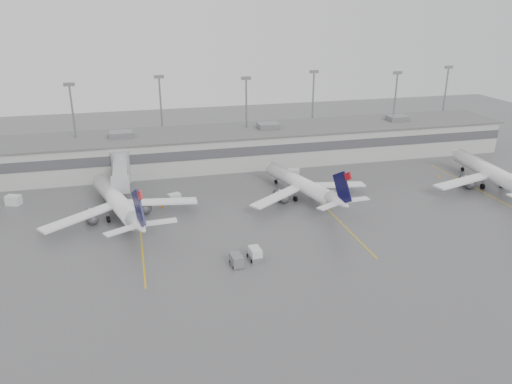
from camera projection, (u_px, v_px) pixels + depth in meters
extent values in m
plane|color=#4B4B4E|center=(276.00, 287.00, 69.13)|extent=(260.00, 260.00, 0.00)
cube|color=#B4B4AE|center=(208.00, 149.00, 120.29)|extent=(150.00, 16.00, 8.00)
cube|color=#47474C|center=(214.00, 154.00, 112.64)|extent=(150.00, 0.15, 2.20)
cube|color=#606060|center=(208.00, 132.00, 118.86)|extent=(152.00, 17.00, 0.30)
cube|color=slate|center=(397.00, 118.00, 130.11)|extent=(5.00, 4.00, 1.30)
cylinder|color=gray|center=(75.00, 130.00, 113.08)|extent=(0.44, 0.44, 20.00)
cube|color=slate|center=(69.00, 84.00, 109.47)|extent=(2.40, 0.50, 0.80)
cylinder|color=gray|center=(162.00, 118.00, 124.48)|extent=(0.44, 0.44, 20.00)
cube|color=slate|center=(159.00, 77.00, 120.87)|extent=(2.40, 0.50, 0.80)
cylinder|color=gray|center=(246.00, 120.00, 122.29)|extent=(0.44, 0.44, 20.00)
cube|color=slate|center=(246.00, 78.00, 118.68)|extent=(2.40, 0.50, 0.80)
cylinder|color=gray|center=(313.00, 110.00, 133.69)|extent=(0.44, 0.44, 20.00)
cube|color=slate|center=(314.00, 72.00, 130.08)|extent=(2.40, 0.50, 0.80)
cylinder|color=gray|center=(394.00, 112.00, 131.50)|extent=(0.44, 0.44, 20.00)
cube|color=slate|center=(398.00, 73.00, 127.89)|extent=(2.40, 0.50, 0.80)
cylinder|color=gray|center=(444.00, 103.00, 142.90)|extent=(0.44, 0.44, 20.00)
cube|color=slate|center=(449.00, 67.00, 139.29)|extent=(2.40, 0.50, 0.80)
cylinder|color=#97999C|center=(121.00, 167.00, 108.50)|extent=(4.00, 4.00, 7.00)
cube|color=#97999C|center=(120.00, 173.00, 102.32)|extent=(2.80, 13.00, 2.60)
cube|color=#97999C|center=(120.00, 185.00, 95.53)|extent=(3.40, 2.40, 3.00)
cylinder|color=gray|center=(122.00, 199.00, 96.55)|extent=(0.70, 0.70, 2.80)
cube|color=black|center=(122.00, 204.00, 96.92)|extent=(2.20, 1.20, 0.70)
cube|color=gold|center=(141.00, 229.00, 86.86)|extent=(0.25, 40.00, 0.01)
cube|color=gold|center=(328.00, 210.00, 94.92)|extent=(0.25, 40.00, 0.01)
cube|color=gold|center=(487.00, 194.00, 102.98)|extent=(0.25, 40.00, 0.01)
cylinder|color=white|center=(116.00, 200.00, 91.35)|extent=(9.26, 23.05, 3.14)
cone|color=white|center=(99.00, 179.00, 101.89)|extent=(3.82, 3.68, 3.14)
cone|color=white|center=(139.00, 225.00, 79.90)|extent=(4.44, 5.90, 3.14)
cube|color=white|center=(79.00, 218.00, 85.85)|extent=(12.85, 9.82, 0.37)
cube|color=white|center=(160.00, 202.00, 92.69)|extent=(13.73, 3.28, 0.37)
cube|color=#090833|center=(139.00, 209.00, 78.40)|extent=(1.90, 5.77, 6.86)
cube|color=#9E0C14|center=(140.00, 195.00, 76.33)|extent=(0.88, 2.13, 1.99)
cylinder|color=black|center=(105.00, 197.00, 99.95)|extent=(0.61, 1.01, 0.94)
cylinder|color=black|center=(108.00, 219.00, 89.53)|extent=(0.77, 1.24, 1.15)
cylinder|color=black|center=(132.00, 214.00, 91.59)|extent=(0.77, 1.24, 1.15)
cylinder|color=white|center=(299.00, 183.00, 100.62)|extent=(8.44, 21.61, 2.94)
cone|color=white|center=(268.00, 167.00, 110.54)|extent=(3.56, 3.42, 2.94)
cone|color=white|center=(339.00, 202.00, 89.84)|extent=(4.12, 5.50, 2.94)
cube|color=white|center=(277.00, 197.00, 95.51)|extent=(12.08, 9.09, 0.34)
cube|color=white|center=(334.00, 185.00, 101.80)|extent=(12.87, 3.21, 0.34)
cube|color=#090833|center=(342.00, 188.00, 88.43)|extent=(1.72, 5.41, 6.42)
cube|color=#9E0C14|center=(348.00, 176.00, 86.49)|extent=(0.80, 1.99, 1.86)
cylinder|color=black|center=(276.00, 182.00, 108.71)|extent=(0.56, 0.94, 0.88)
cylinder|color=black|center=(295.00, 199.00, 98.93)|extent=(0.71, 1.16, 1.08)
cylinder|color=black|center=(312.00, 195.00, 100.81)|extent=(0.71, 1.16, 1.08)
cylinder|color=white|center=(488.00, 171.00, 106.86)|extent=(5.43, 23.72, 3.21)
cone|color=white|center=(456.00, 154.00, 119.11)|extent=(3.48, 3.28, 3.21)
cube|color=white|center=(463.00, 181.00, 103.33)|extent=(14.17, 5.73, 0.37)
cylinder|color=black|center=(463.00, 169.00, 116.72)|extent=(0.46, 0.99, 0.96)
cylinder|color=black|center=(483.00, 186.00, 105.49)|extent=(0.59, 1.22, 1.18)
cylinder|color=black|center=(502.00, 185.00, 106.13)|extent=(0.59, 1.22, 1.18)
cube|color=silver|center=(255.00, 254.00, 76.32)|extent=(1.77, 2.65, 1.91)
cube|color=slate|center=(255.00, 257.00, 76.52)|extent=(2.01, 3.09, 0.74)
cylinder|color=black|center=(248.00, 255.00, 77.24)|extent=(0.27, 0.61, 0.59)
cylinder|color=black|center=(258.00, 254.00, 77.74)|extent=(0.27, 0.61, 0.59)
cylinder|color=black|center=(252.00, 262.00, 75.36)|extent=(0.27, 0.61, 0.59)
cylinder|color=black|center=(263.00, 260.00, 75.86)|extent=(0.27, 0.61, 0.59)
cube|color=slate|center=(236.00, 260.00, 74.51)|extent=(1.74, 2.82, 1.65)
cylinder|color=black|center=(230.00, 262.00, 75.40)|extent=(0.25, 0.56, 0.54)
cylinder|color=black|center=(243.00, 266.00, 74.07)|extent=(0.25, 0.56, 0.54)
cube|color=silver|center=(13.00, 200.00, 97.10)|extent=(3.15, 2.65, 1.90)
cube|color=silver|center=(174.00, 198.00, 98.61)|extent=(2.78, 2.33, 1.68)
cube|color=silver|center=(294.00, 173.00, 112.66)|extent=(3.06, 2.52, 1.86)
cube|color=slate|center=(115.00, 191.00, 101.31)|extent=(3.36, 4.08, 2.19)
cone|color=orange|center=(162.00, 206.00, 95.91)|extent=(0.49, 0.49, 0.77)
cone|color=orange|center=(291.00, 181.00, 109.31)|extent=(0.49, 0.49, 0.78)
cone|color=orange|center=(438.00, 176.00, 112.76)|extent=(0.46, 0.46, 0.73)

